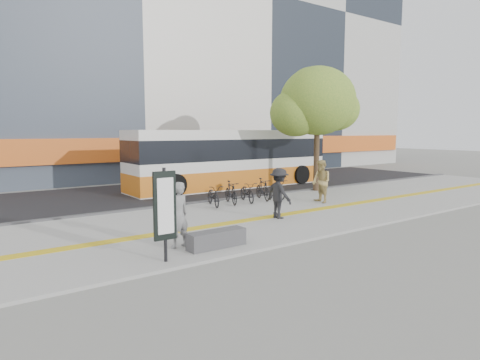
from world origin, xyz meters
TOP-DOWN VIEW (x-y plane):
  - ground at (0.00, 0.00)m, footprint 120.00×120.00m
  - sidewalk at (0.00, 1.50)m, footprint 40.00×7.00m
  - tactile_strip at (0.00, 1.00)m, footprint 40.00×0.45m
  - street at (0.00, 9.00)m, footprint 40.00×8.00m
  - curb at (0.00, 5.00)m, footprint 40.00×0.25m
  - bench at (-2.60, -1.20)m, footprint 1.60×0.45m
  - signboard at (-4.20, -1.51)m, footprint 0.55×0.10m
  - street_tree at (7.18, 4.82)m, footprint 4.40×3.80m
  - bus at (4.61, 8.50)m, footprint 11.62×2.76m
  - bicycle_row at (2.29, 4.00)m, footprint 4.44×1.72m
  - seated_woman at (-3.40, -0.61)m, footprint 0.69×0.52m
  - pedestrian_tan at (4.70, 2.00)m, footprint 0.85×1.00m
  - pedestrian_dark at (1.16, 0.64)m, footprint 0.69×1.16m

SIDE VIEW (x-z plane):
  - ground at x=0.00m, z-range 0.00..0.00m
  - street at x=0.00m, z-range 0.00..0.06m
  - sidewalk at x=0.00m, z-range 0.00..0.08m
  - curb at x=0.00m, z-range 0.00..0.14m
  - tactile_strip at x=0.00m, z-range 0.08..0.09m
  - bench at x=-2.60m, z-range 0.08..0.53m
  - bicycle_row at x=2.29m, z-range 0.05..1.00m
  - seated_woman at x=-3.40m, z-range 0.08..1.81m
  - pedestrian_dark at x=1.16m, z-range 0.08..1.84m
  - pedestrian_tan at x=4.70m, z-range 0.08..1.90m
  - signboard at x=-4.20m, z-range 0.27..2.47m
  - bus at x=4.61m, z-range -0.03..3.06m
  - street_tree at x=7.18m, z-range 1.36..7.67m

